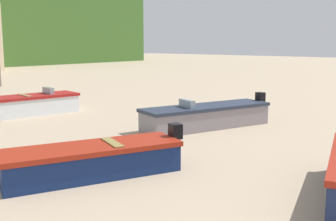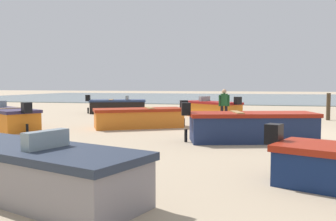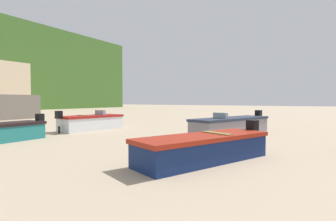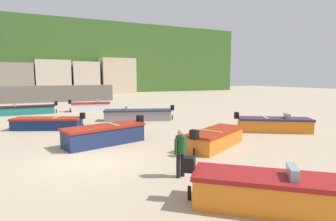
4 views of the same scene
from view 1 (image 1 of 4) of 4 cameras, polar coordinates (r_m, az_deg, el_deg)
name	(u,v)px [view 1 (image 1 of 4)]	position (r m, az deg, el deg)	size (l,w,h in m)	color
boat_grey_2	(207,116)	(15.69, 5.31, -0.78)	(5.43, 2.96, 1.16)	gray
boat_white_4	(35,104)	(19.47, -17.73, 0.84)	(4.07, 2.01, 1.19)	white
boat_navy_6	(93,160)	(10.21, -10.22, -6.71)	(4.51, 2.87, 1.08)	navy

